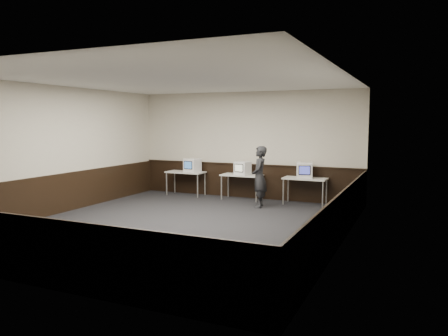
% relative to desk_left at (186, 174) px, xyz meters
% --- Properties ---
extents(floor, '(8.00, 8.00, 0.00)m').
position_rel_desk_left_xyz_m(floor, '(1.90, -3.60, -0.68)').
color(floor, black).
rests_on(floor, ground).
extents(ceiling, '(8.00, 8.00, 0.00)m').
position_rel_desk_left_xyz_m(ceiling, '(1.90, -3.60, 2.52)').
color(ceiling, white).
rests_on(ceiling, back_wall).
extents(back_wall, '(7.00, 0.00, 7.00)m').
position_rel_desk_left_xyz_m(back_wall, '(1.90, 0.40, 0.92)').
color(back_wall, beige).
rests_on(back_wall, ground).
extents(front_wall, '(7.00, 0.00, 7.00)m').
position_rel_desk_left_xyz_m(front_wall, '(1.90, -7.60, 0.92)').
color(front_wall, beige).
rests_on(front_wall, ground).
extents(left_wall, '(0.00, 8.00, 8.00)m').
position_rel_desk_left_xyz_m(left_wall, '(-1.60, -3.60, 0.92)').
color(left_wall, beige).
rests_on(left_wall, ground).
extents(right_wall, '(0.00, 8.00, 8.00)m').
position_rel_desk_left_xyz_m(right_wall, '(5.40, -3.60, 0.92)').
color(right_wall, beige).
rests_on(right_wall, ground).
extents(wainscot_back, '(6.98, 0.04, 1.00)m').
position_rel_desk_left_xyz_m(wainscot_back, '(1.90, 0.38, -0.18)').
color(wainscot_back, black).
rests_on(wainscot_back, back_wall).
extents(wainscot_front, '(6.98, 0.04, 1.00)m').
position_rel_desk_left_xyz_m(wainscot_front, '(1.90, -7.58, -0.18)').
color(wainscot_front, black).
rests_on(wainscot_front, front_wall).
extents(wainscot_left, '(0.04, 7.98, 1.00)m').
position_rel_desk_left_xyz_m(wainscot_left, '(-1.58, -3.60, -0.18)').
color(wainscot_left, black).
rests_on(wainscot_left, left_wall).
extents(wainscot_right, '(0.04, 7.98, 1.00)m').
position_rel_desk_left_xyz_m(wainscot_right, '(5.38, -3.60, -0.18)').
color(wainscot_right, black).
rests_on(wainscot_right, right_wall).
extents(wainscot_rail, '(6.98, 0.06, 0.04)m').
position_rel_desk_left_xyz_m(wainscot_rail, '(1.90, 0.36, 0.34)').
color(wainscot_rail, black).
rests_on(wainscot_rail, wainscot_back).
extents(desk_left, '(1.20, 0.60, 0.75)m').
position_rel_desk_left_xyz_m(desk_left, '(0.00, 0.00, 0.00)').
color(desk_left, beige).
rests_on(desk_left, ground).
extents(desk_center, '(1.20, 0.60, 0.75)m').
position_rel_desk_left_xyz_m(desk_center, '(1.90, 0.00, 0.00)').
color(desk_center, beige).
rests_on(desk_center, ground).
extents(desk_right, '(1.20, 0.60, 0.75)m').
position_rel_desk_left_xyz_m(desk_right, '(3.80, 0.00, 0.00)').
color(desk_right, beige).
rests_on(desk_right, ground).
extents(emac_left, '(0.48, 0.50, 0.42)m').
position_rel_desk_left_xyz_m(emac_left, '(0.24, 0.01, 0.28)').
color(emac_left, white).
rests_on(emac_left, desk_left).
extents(emac_center, '(0.45, 0.47, 0.39)m').
position_rel_desk_left_xyz_m(emac_center, '(1.94, -0.03, 0.27)').
color(emac_center, white).
rests_on(emac_center, desk_center).
extents(emac_right, '(0.53, 0.55, 0.43)m').
position_rel_desk_left_xyz_m(emac_right, '(3.78, -0.01, 0.29)').
color(emac_right, white).
rests_on(emac_right, desk_right).
extents(person, '(0.55, 0.69, 1.66)m').
position_rel_desk_left_xyz_m(person, '(2.77, -0.90, 0.15)').
color(person, black).
rests_on(person, ground).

